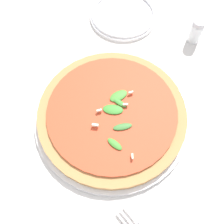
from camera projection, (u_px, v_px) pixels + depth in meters
name	position (u px, v px, depth m)	size (l,w,h in m)	color
ground_plane	(104.00, 104.00, 0.62)	(6.00, 6.00, 0.00)	silver
pizza_arugula_main	(112.00, 115.00, 0.59)	(0.35, 0.35, 0.05)	white
side_plate_white	(123.00, 15.00, 0.74)	(0.19, 0.19, 0.02)	white
shaker_pepper	(196.00, 31.00, 0.68)	(0.03, 0.03, 0.07)	silver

